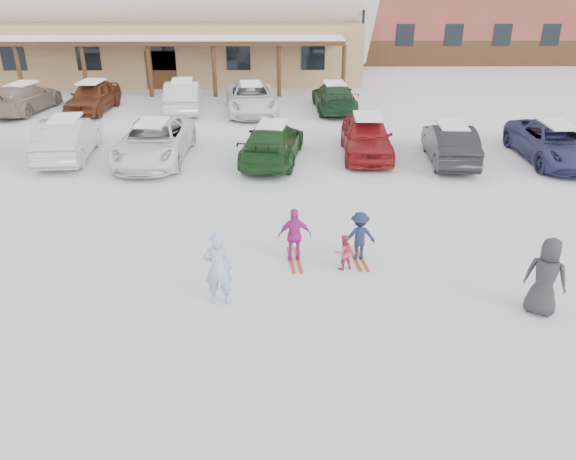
{
  "coord_description": "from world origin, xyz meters",
  "views": [
    {
      "loc": [
        0.18,
        -11.19,
        6.79
      ],
      "look_at": [
        0.3,
        1.0,
        1.0
      ],
      "focal_mm": 35.0,
      "sensor_mm": 36.0,
      "label": 1
    }
  ],
  "objects_px": {
    "parked_car_6": "(555,143)",
    "parked_car_9": "(183,96)",
    "lamp_post": "(363,23)",
    "child_magenta": "(295,235)",
    "adult_skier": "(218,269)",
    "bystander_dark": "(546,277)",
    "parked_car_8": "(93,97)",
    "child_navy": "(359,236)",
    "parked_car_7": "(24,98)",
    "parked_car_11": "(334,97)",
    "day_lodge": "(141,12)",
    "parked_car_3": "(272,143)",
    "parked_car_10": "(251,98)",
    "parked_car_5": "(450,143)",
    "parked_car_2": "(154,141)",
    "parked_car_1": "(68,138)",
    "toddler_red": "(343,252)",
    "parked_car_4": "(366,136)"
  },
  "relations": [
    {
      "from": "adult_skier",
      "to": "child_navy",
      "type": "bearing_deg",
      "value": -149.9
    },
    {
      "from": "parked_car_7",
      "to": "parked_car_3",
      "type": "bearing_deg",
      "value": 154.81
    },
    {
      "from": "lamp_post",
      "to": "child_magenta",
      "type": "relative_size",
      "value": 4.51
    },
    {
      "from": "adult_skier",
      "to": "toddler_red",
      "type": "height_order",
      "value": "adult_skier"
    },
    {
      "from": "lamp_post",
      "to": "parked_car_3",
      "type": "distance_m",
      "value": 16.27
    },
    {
      "from": "day_lodge",
      "to": "parked_car_6",
      "type": "bearing_deg",
      "value": -43.97
    },
    {
      "from": "adult_skier",
      "to": "child_navy",
      "type": "height_order",
      "value": "adult_skier"
    },
    {
      "from": "parked_car_2",
      "to": "parked_car_9",
      "type": "relative_size",
      "value": 1.13
    },
    {
      "from": "parked_car_8",
      "to": "lamp_post",
      "type": "bearing_deg",
      "value": 29.93
    },
    {
      "from": "parked_car_6",
      "to": "parked_car_7",
      "type": "height_order",
      "value": "parked_car_7"
    },
    {
      "from": "adult_skier",
      "to": "child_magenta",
      "type": "relative_size",
      "value": 1.2
    },
    {
      "from": "day_lodge",
      "to": "parked_car_5",
      "type": "distance_m",
      "value": 24.58
    },
    {
      "from": "parked_car_9",
      "to": "adult_skier",
      "type": "bearing_deg",
      "value": 95.47
    },
    {
      "from": "bystander_dark",
      "to": "parked_car_8",
      "type": "height_order",
      "value": "bystander_dark"
    },
    {
      "from": "child_magenta",
      "to": "parked_car_2",
      "type": "relative_size",
      "value": 0.27
    },
    {
      "from": "toddler_red",
      "to": "parked_car_4",
      "type": "relative_size",
      "value": 0.2
    },
    {
      "from": "adult_skier",
      "to": "parked_car_3",
      "type": "height_order",
      "value": "adult_skier"
    },
    {
      "from": "parked_car_5",
      "to": "parked_car_11",
      "type": "bearing_deg",
      "value": -61.51
    },
    {
      "from": "adult_skier",
      "to": "parked_car_3",
      "type": "xyz_separation_m",
      "value": [
        1.02,
        9.89,
        -0.14
      ]
    },
    {
      "from": "child_magenta",
      "to": "parked_car_3",
      "type": "distance_m",
      "value": 8.01
    },
    {
      "from": "parked_car_5",
      "to": "toddler_red",
      "type": "bearing_deg",
      "value": 64.4
    },
    {
      "from": "day_lodge",
      "to": "parked_car_3",
      "type": "bearing_deg",
      "value": -64.78
    },
    {
      "from": "child_magenta",
      "to": "bystander_dark",
      "type": "xyz_separation_m",
      "value": [
        5.2,
        -2.38,
        0.17
      ]
    },
    {
      "from": "day_lodge",
      "to": "parked_car_2",
      "type": "xyz_separation_m",
      "value": [
        4.32,
        -18.54,
        -3.2
      ]
    },
    {
      "from": "child_magenta",
      "to": "parked_car_1",
      "type": "bearing_deg",
      "value": -50.35
    },
    {
      "from": "bystander_dark",
      "to": "parked_car_7",
      "type": "bearing_deg",
      "value": -12.28
    },
    {
      "from": "parked_car_4",
      "to": "parked_car_9",
      "type": "relative_size",
      "value": 0.97
    },
    {
      "from": "parked_car_8",
      "to": "parked_car_11",
      "type": "xyz_separation_m",
      "value": [
        12.22,
        0.0,
        -0.05
      ]
    },
    {
      "from": "lamp_post",
      "to": "parked_car_7",
      "type": "height_order",
      "value": "lamp_post"
    },
    {
      "from": "adult_skier",
      "to": "parked_car_5",
      "type": "relative_size",
      "value": 0.39
    },
    {
      "from": "parked_car_3",
      "to": "parked_car_8",
      "type": "bearing_deg",
      "value": -33.26
    },
    {
      "from": "parked_car_3",
      "to": "parked_car_4",
      "type": "height_order",
      "value": "parked_car_4"
    },
    {
      "from": "parked_car_3",
      "to": "parked_car_11",
      "type": "relative_size",
      "value": 1.02
    },
    {
      "from": "parked_car_11",
      "to": "bystander_dark",
      "type": "bearing_deg",
      "value": 95.96
    },
    {
      "from": "parked_car_1",
      "to": "parked_car_8",
      "type": "height_order",
      "value": "parked_car_1"
    },
    {
      "from": "parked_car_3",
      "to": "parked_car_10",
      "type": "distance_m",
      "value": 7.82
    },
    {
      "from": "child_magenta",
      "to": "parked_car_9",
      "type": "bearing_deg",
      "value": -77.11
    },
    {
      "from": "parked_car_6",
      "to": "parked_car_9",
      "type": "height_order",
      "value": "parked_car_9"
    },
    {
      "from": "parked_car_7",
      "to": "parked_car_11",
      "type": "height_order",
      "value": "parked_car_7"
    },
    {
      "from": "parked_car_6",
      "to": "parked_car_8",
      "type": "bearing_deg",
      "value": 157.86
    },
    {
      "from": "child_navy",
      "to": "bystander_dark",
      "type": "relative_size",
      "value": 0.74
    },
    {
      "from": "adult_skier",
      "to": "parked_car_4",
      "type": "relative_size",
      "value": 0.37
    },
    {
      "from": "day_lodge",
      "to": "parked_car_9",
      "type": "xyz_separation_m",
      "value": [
        4.17,
        -10.68,
        -3.17
      ]
    },
    {
      "from": "parked_car_3",
      "to": "parked_car_5",
      "type": "xyz_separation_m",
      "value": [
        6.67,
        -0.16,
        -0.0
      ]
    },
    {
      "from": "toddler_red",
      "to": "parked_car_9",
      "type": "relative_size",
      "value": 0.19
    },
    {
      "from": "parked_car_7",
      "to": "parked_car_1",
      "type": "bearing_deg",
      "value": 129.71
    },
    {
      "from": "parked_car_3",
      "to": "parked_car_8",
      "type": "distance_m",
      "value": 12.24
    },
    {
      "from": "parked_car_4",
      "to": "parked_car_6",
      "type": "height_order",
      "value": "parked_car_4"
    },
    {
      "from": "parked_car_9",
      "to": "parked_car_11",
      "type": "distance_m",
      "value": 7.65
    },
    {
      "from": "adult_skier",
      "to": "parked_car_7",
      "type": "xyz_separation_m",
      "value": [
        -11.59,
        17.87,
        -0.14
      ]
    }
  ]
}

